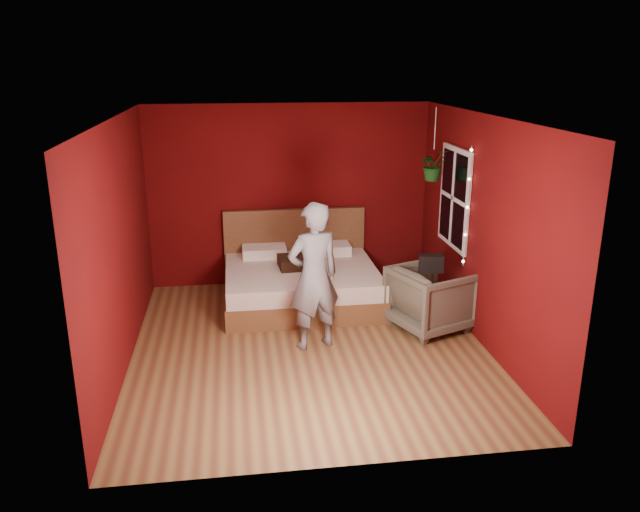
{
  "coord_description": "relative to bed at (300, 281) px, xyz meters",
  "views": [
    {
      "loc": [
        -0.79,
        -6.51,
        3.18
      ],
      "look_at": [
        0.18,
        0.4,
        0.96
      ],
      "focal_mm": 35.0,
      "sensor_mm": 36.0,
      "label": 1
    }
  ],
  "objects": [
    {
      "name": "window",
      "position": [
        1.91,
        -0.53,
        1.21
      ],
      "size": [
        0.05,
        0.97,
        1.27
      ],
      "color": "white",
      "rests_on": "room_walls"
    },
    {
      "name": "handbag",
      "position": [
        1.41,
        -1.24,
        0.59
      ],
      "size": [
        0.3,
        0.19,
        0.2
      ],
      "primitive_type": "cube",
      "rotation": [
        0.0,
        0.0,
        -0.19
      ],
      "color": "black",
      "rests_on": "armchair"
    },
    {
      "name": "armchair",
      "position": [
        1.47,
        -1.13,
        0.1
      ],
      "size": [
        1.11,
        1.1,
        0.78
      ],
      "primitive_type": "imported",
      "rotation": [
        0.0,
        0.0,
        1.95
      ],
      "color": "#5C5849",
      "rests_on": "ground"
    },
    {
      "name": "floor",
      "position": [
        -0.06,
        -1.43,
        -0.29
      ],
      "size": [
        4.5,
        4.5,
        0.0
      ],
      "primitive_type": "plane",
      "color": "brown",
      "rests_on": "ground"
    },
    {
      "name": "fairy_lights",
      "position": [
        1.88,
        -1.05,
        1.21
      ],
      "size": [
        0.04,
        0.04,
        1.45
      ],
      "color": "silver",
      "rests_on": "room_walls"
    },
    {
      "name": "person",
      "position": [
        -0.0,
        -1.43,
        0.56
      ],
      "size": [
        0.72,
        0.58,
        1.71
      ],
      "primitive_type": "imported",
      "rotation": [
        0.0,
        0.0,
        3.46
      ],
      "color": "slate",
      "rests_on": "ground"
    },
    {
      "name": "hanging_plant",
      "position": [
        1.7,
        -0.25,
        1.58
      ],
      "size": [
        0.43,
        0.4,
        0.93
      ],
      "color": "silver",
      "rests_on": "room_walls"
    },
    {
      "name": "throw_pillow",
      "position": [
        -0.09,
        -0.07,
        0.29
      ],
      "size": [
        0.44,
        0.44,
        0.15
      ],
      "primitive_type": "cube",
      "rotation": [
        0.0,
        0.0,
        0.07
      ],
      "color": "black",
      "rests_on": "bed"
    },
    {
      "name": "bed",
      "position": [
        0.0,
        0.0,
        0.0
      ],
      "size": [
        2.04,
        1.73,
        1.12
      ],
      "color": "brown",
      "rests_on": "ground"
    },
    {
      "name": "room_walls",
      "position": [
        -0.06,
        -1.43,
        1.39
      ],
      "size": [
        4.04,
        4.54,
        2.62
      ],
      "color": "#5A0909",
      "rests_on": "ground"
    }
  ]
}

